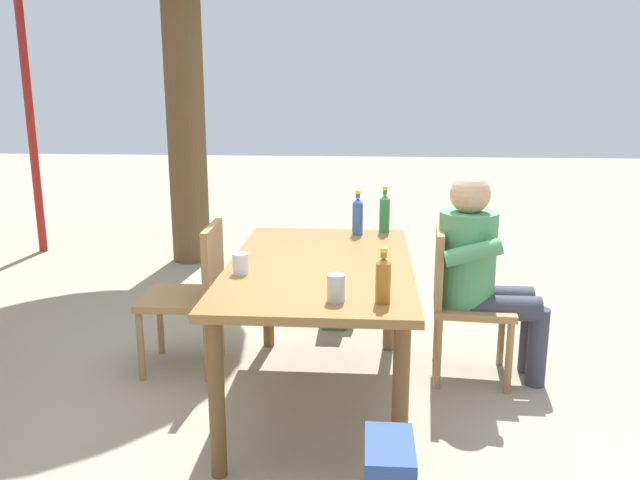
{
  "coord_description": "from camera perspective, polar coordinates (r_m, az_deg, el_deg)",
  "views": [
    {
      "loc": [
        -3.19,
        -0.23,
        1.65
      ],
      "look_at": [
        0.0,
        0.0,
        0.88
      ],
      "focal_mm": 36.55,
      "sensor_mm": 36.0,
      "label": 1
    }
  ],
  "objects": [
    {
      "name": "cup_glass",
      "position": [
        3.14,
        -6.97,
        -2.07
      ],
      "size": [
        0.08,
        0.08,
        0.1
      ],
      "primitive_type": "cylinder",
      "color": "silver",
      "rests_on": "dining_table"
    },
    {
      "name": "ground_plane",
      "position": [
        3.6,
        0.0,
        -13.8
      ],
      "size": [
        24.0,
        24.0,
        0.0
      ],
      "primitive_type": "plane",
      "color": "gray"
    },
    {
      "name": "dining_table",
      "position": [
        3.35,
        0.0,
        -3.56
      ],
      "size": [
        1.6,
        0.93,
        0.76
      ],
      "color": "olive",
      "rests_on": "ground_plane"
    },
    {
      "name": "person_in_white_shirt",
      "position": [
        3.74,
        13.88,
        -2.32
      ],
      "size": [
        0.47,
        0.61,
        1.18
      ],
      "color": "#4C935B",
      "rests_on": "ground_plane"
    },
    {
      "name": "bottle_amber",
      "position": [
        2.71,
        5.55,
        -3.45
      ],
      "size": [
        0.06,
        0.06,
        0.24
      ],
      "color": "#996019",
      "rests_on": "dining_table"
    },
    {
      "name": "bottle_green",
      "position": [
        3.99,
        5.68,
        2.41
      ],
      "size": [
        0.06,
        0.06,
        0.29
      ],
      "color": "#287A38",
      "rests_on": "dining_table"
    },
    {
      "name": "chair_far_right",
      "position": [
        3.87,
        -10.99,
        -4.24
      ],
      "size": [
        0.45,
        0.45,
        0.87
      ],
      "color": "#A37547",
      "rests_on": "ground_plane"
    },
    {
      "name": "cup_steel",
      "position": [
        2.73,
        1.4,
        -4.21
      ],
      "size": [
        0.08,
        0.08,
        0.12
      ],
      "primitive_type": "cylinder",
      "color": "#B2B7BC",
      "rests_on": "dining_table"
    },
    {
      "name": "backpack_by_near_side",
      "position": [
        4.58,
        1.44,
        -4.84
      ],
      "size": [
        0.31,
        0.22,
        0.43
      ],
      "color": "#47663D",
      "rests_on": "ground_plane"
    },
    {
      "name": "lamp_post",
      "position": [
        7.0,
        -24.76,
        16.92
      ],
      "size": [
        0.56,
        0.2,
        3.17
      ],
      "color": "maroon",
      "rests_on": "ground_plane"
    },
    {
      "name": "chair_near_right",
      "position": [
        3.78,
        12.09,
        -4.71
      ],
      "size": [
        0.48,
        0.48,
        0.87
      ],
      "color": "#A37547",
      "rests_on": "ground_plane"
    },
    {
      "name": "bottle_blue",
      "position": [
        3.93,
        3.31,
        2.16
      ],
      "size": [
        0.06,
        0.06,
        0.27
      ],
      "color": "#2D56A3",
      "rests_on": "dining_table"
    }
  ]
}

